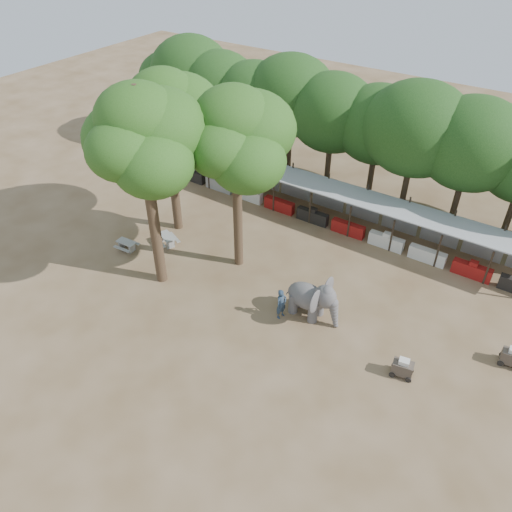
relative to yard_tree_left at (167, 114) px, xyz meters
The scene contains 12 objects.
ground 14.23m from the yard_tree_left, 38.20° to the right, with size 100.00×100.00×0.00m, color brown.
vendor_stalls 13.30m from the yard_tree_left, 36.06° to the left, with size 28.00×2.99×2.80m.
yard_tree_left is the anchor object (origin of this frame).
yard_tree_center 5.92m from the yard_tree_left, 59.04° to the right, with size 7.10×6.90×12.04m.
yard_tree_back 6.09m from the yard_tree_left, ahead, with size 7.10×6.90×11.36m.
backdrop_trees 15.17m from the yard_tree_left, 52.28° to the left, with size 46.46×5.95×8.33m.
elephant 14.49m from the yard_tree_left, 13.04° to the right, with size 3.32×2.55×2.54m.
handler 13.75m from the yard_tree_left, 19.66° to the right, with size 0.68×0.45×1.89m, color #26384C.
picnic_table_near 8.87m from the yard_tree_left, 101.84° to the right, with size 1.41×1.28×0.67m.
picnic_table_far 8.11m from the yard_tree_left, 66.89° to the right, with size 1.82×1.75×0.72m.
cart_front 20.16m from the yard_tree_left, 12.86° to the right, with size 1.22×0.91×1.08m.
cart_back 23.79m from the yard_tree_left, ahead, with size 1.18×0.83×1.09m.
Camera 1 is at (12.12, -14.56, 19.75)m, focal length 35.00 mm.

